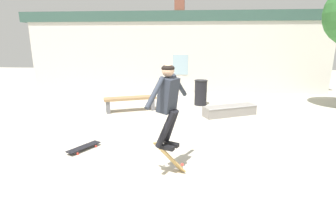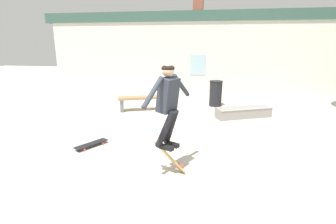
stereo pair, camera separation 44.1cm
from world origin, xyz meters
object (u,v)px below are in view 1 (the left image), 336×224
object	(u,v)px
skateboard_flipping	(169,157)
park_bench	(130,101)
skater	(168,99)
skate_ledge	(230,111)
trash_bin	(201,92)
skateboard_resting	(84,147)

from	to	relation	value
skateboard_flipping	park_bench	bearing A→B (deg)	107.19
skater	skateboard_flipping	distance (m)	1.08
skater	skate_ledge	bearing A→B (deg)	92.91
park_bench	skater	distance (m)	4.73
trash_bin	skateboard_resting	world-z (taller)	trash_bin
trash_bin	park_bench	bearing A→B (deg)	-155.21
park_bench	skate_ledge	size ratio (longest dim) A/B	0.99
trash_bin	skateboard_flipping	world-z (taller)	trash_bin
skate_ledge	skater	xyz separation A→B (m)	(-1.67, -4.03, 1.21)
skate_ledge	skateboard_resting	distance (m)	4.79
trash_bin	skateboard_resting	size ratio (longest dim) A/B	1.19
skate_ledge	skateboard_flipping	distance (m)	4.33
skateboard_flipping	skateboard_resting	world-z (taller)	skateboard_flipping
skate_ledge	skater	distance (m)	4.52
trash_bin	skate_ledge	bearing A→B (deg)	-57.73
skater	trash_bin	bearing A→B (deg)	107.31
skater	park_bench	bearing A→B (deg)	136.56
skateboard_flipping	skateboard_resting	distance (m)	2.17
skate_ledge	trash_bin	bearing A→B (deg)	97.35
skate_ledge	skateboard_flipping	bearing A→B (deg)	-137.29
park_bench	skate_ledge	world-z (taller)	park_bench
skateboard_resting	trash_bin	bearing A→B (deg)	178.32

